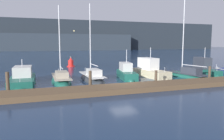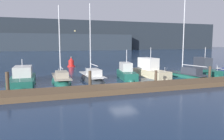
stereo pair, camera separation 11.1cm
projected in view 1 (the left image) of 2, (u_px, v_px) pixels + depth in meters
name	position (u px, v px, depth m)	size (l,w,h in m)	color
ground_plane	(124.00, 86.00, 21.42)	(400.00, 400.00, 0.00)	#192D4C
dock	(132.00, 88.00, 19.58)	(43.60, 2.80, 0.45)	brown
mooring_pile_1	(8.00, 83.00, 17.67)	(0.28, 0.28, 1.89)	#4C3D2D
mooring_pile_2	(90.00, 80.00, 19.93)	(0.28, 0.28, 1.70)	#4C3D2D
mooring_pile_3	(156.00, 77.00, 22.19)	(0.28, 0.28, 1.45)	#4C3D2D
mooring_pile_4	(210.00, 74.00, 24.42)	(0.28, 0.28, 1.63)	#4C3D2D
motorboat_berth_3	(23.00, 81.00, 22.78)	(2.73, 7.25, 3.05)	#195647
sailboat_berth_4	(61.00, 81.00, 23.63)	(2.10, 6.93, 8.96)	#195647
sailboat_berth_5	(92.00, 79.00, 24.79)	(2.13, 7.33, 9.24)	#2D3338
motorboat_berth_6	(126.00, 76.00, 26.33)	(2.72, 5.81, 4.10)	#195647
motorboat_berth_7	(150.00, 73.00, 27.44)	(2.73, 6.57, 4.27)	beige
sailboat_berth_8	(186.00, 76.00, 27.30)	(3.22, 7.52, 10.71)	#195647
motorboat_berth_9	(204.00, 71.00, 29.66)	(2.49, 6.01, 4.28)	#195647
channel_buoy	(71.00, 63.00, 39.28)	(1.41, 1.41, 1.81)	red
hillside_backdrop	(42.00, 36.00, 132.75)	(240.00, 23.00, 18.55)	#232B33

